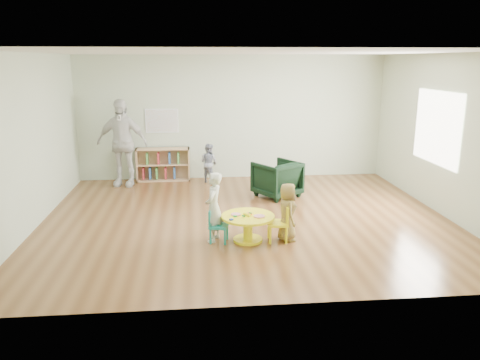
{
  "coord_description": "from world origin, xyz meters",
  "views": [
    {
      "loc": [
        -0.84,
        -7.7,
        2.68
      ],
      "look_at": [
        -0.14,
        -0.3,
        0.77
      ],
      "focal_mm": 35.0,
      "sensor_mm": 36.0,
      "label": 1
    }
  ],
  "objects": [
    {
      "name": "toddler",
      "position": [
        -0.57,
        2.58,
        0.44
      ],
      "size": [
        0.54,
        0.53,
        0.88
      ],
      "primitive_type": "imported",
      "rotation": [
        0.0,
        0.0,
        2.44
      ],
      "color": "#1D2A48",
      "rests_on": "ground"
    },
    {
      "name": "armchair",
      "position": [
        0.76,
        1.3,
        0.36
      ],
      "size": [
        1.08,
        1.09,
        0.73
      ],
      "primitive_type": "imported",
      "rotation": [
        0.0,
        0.0,
        3.71
      ],
      "color": "black",
      "rests_on": "ground"
    },
    {
      "name": "adult_caretaker",
      "position": [
        -2.44,
        2.48,
        0.94
      ],
      "size": [
        1.17,
        0.66,
        1.89
      ],
      "primitive_type": "imported",
      "rotation": [
        0.0,
        0.0,
        -0.19
      ],
      "color": "silver",
      "rests_on": "ground"
    },
    {
      "name": "kid_chair_left",
      "position": [
        -0.57,
        -1.04,
        0.28
      ],
      "size": [
        0.33,
        0.33,
        0.51
      ],
      "rotation": [
        0.0,
        0.0,
        -1.8
      ],
      "color": "#188679",
      "rests_on": "ground"
    },
    {
      "name": "activity_table",
      "position": [
        -0.09,
        -1.04,
        0.28
      ],
      "size": [
        0.81,
        0.81,
        0.45
      ],
      "rotation": [
        0.0,
        0.0,
        0.35
      ],
      "color": "yellow",
      "rests_on": "ground"
    },
    {
      "name": "alphabet_poster",
      "position": [
        -1.6,
        2.98,
        1.35
      ],
      "size": [
        0.74,
        0.01,
        0.54
      ],
      "color": "white",
      "rests_on": "ground"
    },
    {
      "name": "child_left",
      "position": [
        -0.6,
        -0.99,
        0.53
      ],
      "size": [
        0.37,
        0.45,
        1.07
      ],
      "primitive_type": "imported",
      "rotation": [
        0.0,
        0.0,
        -1.9
      ],
      "color": "silver",
      "rests_on": "ground"
    },
    {
      "name": "bookshelf",
      "position": [
        -1.61,
        2.86,
        0.37
      ],
      "size": [
        1.2,
        0.3,
        0.75
      ],
      "color": "tan",
      "rests_on": "ground"
    },
    {
      "name": "room",
      "position": [
        0.01,
        0.0,
        1.89
      ],
      "size": [
        7.1,
        7.0,
        2.8
      ],
      "color": "brown",
      "rests_on": "ground"
    },
    {
      "name": "kid_chair_right",
      "position": [
        0.4,
        -1.1,
        0.3
      ],
      "size": [
        0.32,
        0.32,
        0.57
      ],
      "rotation": [
        0.0,
        0.0,
        1.52
      ],
      "color": "yellow",
      "rests_on": "ground"
    },
    {
      "name": "child_right",
      "position": [
        0.51,
        -1.07,
        0.45
      ],
      "size": [
        0.31,
        0.46,
        0.9
      ],
      "primitive_type": "imported",
      "rotation": [
        0.0,
        0.0,
        1.64
      ],
      "color": "gold",
      "rests_on": "ground"
    }
  ]
}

